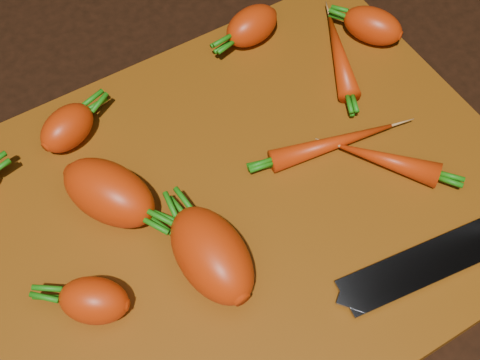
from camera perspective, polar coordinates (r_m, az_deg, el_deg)
ground at (r=0.63m, az=0.47°, el=-2.37°), size 2.00×2.00×0.01m
cutting_board at (r=0.62m, az=0.48°, el=-1.86°), size 0.50×0.40×0.01m
carrot_1 at (r=0.56m, az=-12.35°, el=-10.02°), size 0.07×0.07×0.04m
carrot_2 at (r=0.60m, az=-11.12°, el=-1.06°), size 0.09×0.11×0.05m
carrot_3 at (r=0.56m, az=-2.43°, el=-6.39°), size 0.06×0.10×0.06m
carrot_4 at (r=0.72m, az=1.02°, el=13.03°), size 0.07×0.05×0.04m
carrot_5 at (r=0.66m, az=-14.54°, el=4.34°), size 0.07×0.06×0.04m
carrot_6 at (r=0.74m, az=11.26°, el=12.79°), size 0.07×0.07×0.04m
carrot_7 at (r=0.71m, az=8.48°, el=10.49°), size 0.07×0.11×0.02m
carrot_8 at (r=0.64m, az=7.89°, el=3.12°), size 0.13×0.05×0.02m
carrot_9 at (r=0.64m, az=12.58°, el=1.61°), size 0.08×0.09×0.02m
knife at (r=0.61m, az=18.54°, el=-5.49°), size 0.32×0.07×0.02m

